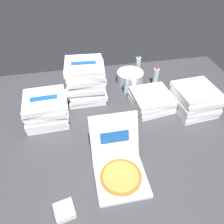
{
  "coord_description": "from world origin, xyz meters",
  "views": [
    {
      "loc": [
        -0.31,
        -1.41,
        1.49
      ],
      "look_at": [
        -0.02,
        0.1,
        0.14
      ],
      "focal_mm": 35.07,
      "sensor_mm": 36.0,
      "label": 1
    }
  ],
  "objects_px": {
    "napkin_pile": "(65,211)",
    "pizza_stack_center_far": "(152,100)",
    "open_pizza_box": "(119,164)",
    "pizza_stack_right_mid": "(86,81)",
    "pizza_stack_left_near": "(195,100)",
    "ice_bucket": "(130,77)",
    "water_bottle_1": "(127,85)",
    "pizza_stack_left_mid": "(47,109)",
    "water_bottle_2": "(156,76)",
    "water_bottle_0": "(138,65)",
    "water_bottle_3": "(133,88)"
  },
  "relations": [
    {
      "from": "napkin_pile",
      "to": "pizza_stack_center_far",
      "type": "bearing_deg",
      "value": 46.14
    },
    {
      "from": "open_pizza_box",
      "to": "pizza_stack_right_mid",
      "type": "xyz_separation_m",
      "value": [
        -0.14,
        1.02,
        0.12
      ]
    },
    {
      "from": "pizza_stack_right_mid",
      "to": "pizza_stack_left_near",
      "type": "bearing_deg",
      "value": -22.54
    },
    {
      "from": "pizza_stack_center_far",
      "to": "ice_bucket",
      "type": "height_order",
      "value": "pizza_stack_center_far"
    },
    {
      "from": "pizza_stack_right_mid",
      "to": "water_bottle_1",
      "type": "height_order",
      "value": "pizza_stack_right_mid"
    },
    {
      "from": "open_pizza_box",
      "to": "water_bottle_1",
      "type": "relative_size",
      "value": 2.39
    },
    {
      "from": "pizza_stack_left_mid",
      "to": "water_bottle_1",
      "type": "height_order",
      "value": "pizza_stack_left_mid"
    },
    {
      "from": "pizza_stack_center_far",
      "to": "pizza_stack_left_near",
      "type": "distance_m",
      "value": 0.43
    },
    {
      "from": "water_bottle_1",
      "to": "water_bottle_2",
      "type": "relative_size",
      "value": 1.0
    },
    {
      "from": "water_bottle_2",
      "to": "open_pizza_box",
      "type": "bearing_deg",
      "value": -121.8
    },
    {
      "from": "napkin_pile",
      "to": "ice_bucket",
      "type": "bearing_deg",
      "value": 60.44
    },
    {
      "from": "water_bottle_2",
      "to": "napkin_pile",
      "type": "height_order",
      "value": "water_bottle_2"
    },
    {
      "from": "ice_bucket",
      "to": "water_bottle_0",
      "type": "height_order",
      "value": "water_bottle_0"
    },
    {
      "from": "ice_bucket",
      "to": "water_bottle_2",
      "type": "distance_m",
      "value": 0.3
    },
    {
      "from": "water_bottle_3",
      "to": "water_bottle_0",
      "type": "bearing_deg",
      "value": 67.93
    },
    {
      "from": "pizza_stack_left_near",
      "to": "ice_bucket",
      "type": "bearing_deg",
      "value": 128.89
    },
    {
      "from": "pizza_stack_left_near",
      "to": "water_bottle_0",
      "type": "distance_m",
      "value": 0.9
    },
    {
      "from": "pizza_stack_right_mid",
      "to": "ice_bucket",
      "type": "xyz_separation_m",
      "value": [
        0.54,
        0.19,
        -0.14
      ]
    },
    {
      "from": "water_bottle_1",
      "to": "pizza_stack_left_near",
      "type": "bearing_deg",
      "value": -34.67
    },
    {
      "from": "water_bottle_3",
      "to": "napkin_pile",
      "type": "relative_size",
      "value": 1.71
    },
    {
      "from": "pizza_stack_center_far",
      "to": "napkin_pile",
      "type": "relative_size",
      "value": 3.38
    },
    {
      "from": "water_bottle_2",
      "to": "napkin_pile",
      "type": "relative_size",
      "value": 1.71
    },
    {
      "from": "pizza_stack_left_mid",
      "to": "water_bottle_3",
      "type": "height_order",
      "value": "pizza_stack_left_mid"
    },
    {
      "from": "water_bottle_1",
      "to": "pizza_stack_left_mid",
      "type": "bearing_deg",
      "value": -162.16
    },
    {
      "from": "water_bottle_1",
      "to": "open_pizza_box",
      "type": "bearing_deg",
      "value": -107.19
    },
    {
      "from": "pizza_stack_left_near",
      "to": "water_bottle_0",
      "type": "xyz_separation_m",
      "value": [
        -0.35,
        0.83,
        -0.02
      ]
    },
    {
      "from": "pizza_stack_left_near",
      "to": "water_bottle_1",
      "type": "relative_size",
      "value": 1.96
    },
    {
      "from": "ice_bucket",
      "to": "water_bottle_3",
      "type": "xyz_separation_m",
      "value": [
        -0.04,
        -0.28,
        0.04
      ]
    },
    {
      "from": "napkin_pile",
      "to": "pizza_stack_left_near",
      "type": "bearing_deg",
      "value": 31.95
    },
    {
      "from": "pizza_stack_left_mid",
      "to": "open_pizza_box",
      "type": "bearing_deg",
      "value": -52.41
    },
    {
      "from": "pizza_stack_left_mid",
      "to": "pizza_stack_left_near",
      "type": "relative_size",
      "value": 0.95
    },
    {
      "from": "water_bottle_1",
      "to": "water_bottle_3",
      "type": "distance_m",
      "value": 0.09
    },
    {
      "from": "pizza_stack_center_far",
      "to": "water_bottle_0",
      "type": "relative_size",
      "value": 1.98
    },
    {
      "from": "pizza_stack_left_mid",
      "to": "water_bottle_1",
      "type": "distance_m",
      "value": 0.91
    },
    {
      "from": "ice_bucket",
      "to": "water_bottle_1",
      "type": "relative_size",
      "value": 1.45
    },
    {
      "from": "pizza_stack_left_near",
      "to": "napkin_pile",
      "type": "distance_m",
      "value": 1.58
    },
    {
      "from": "pizza_stack_left_mid",
      "to": "pizza_stack_center_far",
      "type": "distance_m",
      "value": 1.06
    },
    {
      "from": "open_pizza_box",
      "to": "pizza_stack_left_mid",
      "type": "xyz_separation_m",
      "value": [
        -0.55,
        0.72,
        0.05
      ]
    },
    {
      "from": "water_bottle_0",
      "to": "water_bottle_2",
      "type": "bearing_deg",
      "value": -67.21
    },
    {
      "from": "napkin_pile",
      "to": "open_pizza_box",
      "type": "bearing_deg",
      "value": 30.74
    },
    {
      "from": "pizza_stack_left_mid",
      "to": "pizza_stack_center_far",
      "type": "height_order",
      "value": "pizza_stack_left_mid"
    },
    {
      "from": "pizza_stack_left_mid",
      "to": "pizza_stack_center_far",
      "type": "bearing_deg",
      "value": -0.09
    },
    {
      "from": "water_bottle_0",
      "to": "napkin_pile",
      "type": "distance_m",
      "value": 1.94
    },
    {
      "from": "water_bottle_1",
      "to": "pizza_stack_right_mid",
      "type": "bearing_deg",
      "value": 177.45
    },
    {
      "from": "open_pizza_box",
      "to": "napkin_pile",
      "type": "xyz_separation_m",
      "value": [
        -0.43,
        -0.25,
        -0.05
      ]
    },
    {
      "from": "water_bottle_1",
      "to": "water_bottle_3",
      "type": "relative_size",
      "value": 1.0
    },
    {
      "from": "pizza_stack_center_far",
      "to": "water_bottle_2",
      "type": "relative_size",
      "value": 1.98
    },
    {
      "from": "water_bottle_3",
      "to": "water_bottle_1",
      "type": "bearing_deg",
      "value": 130.11
    },
    {
      "from": "water_bottle_0",
      "to": "pizza_stack_center_far",
      "type": "bearing_deg",
      "value": -94.33
    },
    {
      "from": "pizza_stack_center_far",
      "to": "napkin_pile",
      "type": "xyz_separation_m",
      "value": [
        -0.93,
        -0.97,
        -0.05
      ]
    }
  ]
}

